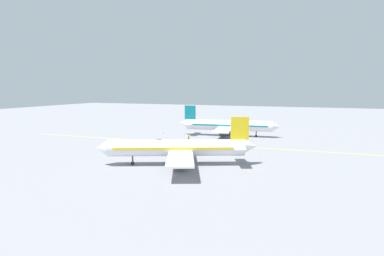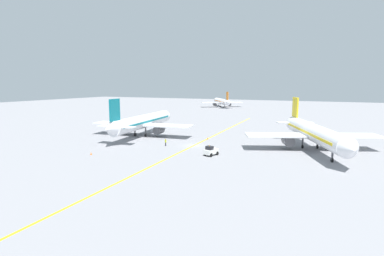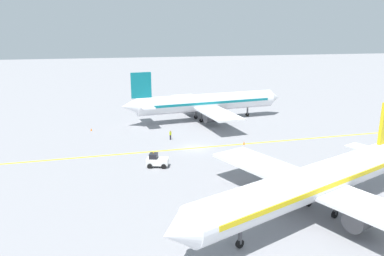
% 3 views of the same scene
% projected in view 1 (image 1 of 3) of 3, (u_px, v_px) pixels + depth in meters
% --- Properties ---
extents(ground_plane, '(400.00, 400.00, 0.00)m').
position_uv_depth(ground_plane, '(191.00, 144.00, 91.53)').
color(ground_plane, gray).
extents(apron_yellow_centreline, '(4.34, 119.95, 0.01)m').
position_uv_depth(apron_yellow_centreline, '(191.00, 143.00, 91.53)').
color(apron_yellow_centreline, yellow).
rests_on(apron_yellow_centreline, ground).
extents(airplane_at_gate, '(28.43, 35.53, 10.60)m').
position_uv_depth(airplane_at_gate, '(227.00, 126.00, 105.64)').
color(airplane_at_gate, white).
rests_on(airplane_at_gate, ground).
extents(airplane_adjacent_stand, '(27.88, 33.99, 10.60)m').
position_uv_depth(airplane_adjacent_stand, '(178.00, 148.00, 65.77)').
color(airplane_adjacent_stand, white).
rests_on(airplane_adjacent_stand, ground).
extents(baggage_tug_white, '(2.46, 3.31, 2.11)m').
position_uv_depth(baggage_tug_white, '(160.00, 143.00, 87.47)').
color(baggage_tug_white, white).
rests_on(baggage_tug_white, ground).
extents(ground_crew_worker, '(0.46, 0.42, 1.68)m').
position_uv_depth(ground_crew_worker, '(189.00, 137.00, 97.67)').
color(ground_crew_worker, '#23232D').
rests_on(ground_crew_worker, ground).
extents(traffic_cone_near_nose, '(0.32, 0.32, 0.55)m').
position_uv_depth(traffic_cone_near_nose, '(164.00, 133.00, 111.09)').
color(traffic_cone_near_nose, orange).
rests_on(traffic_cone_near_nose, ground).
extents(traffic_cone_mid_apron, '(0.32, 0.32, 0.55)m').
position_uv_depth(traffic_cone_mid_apron, '(218.00, 144.00, 88.53)').
color(traffic_cone_mid_apron, orange).
rests_on(traffic_cone_mid_apron, ground).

